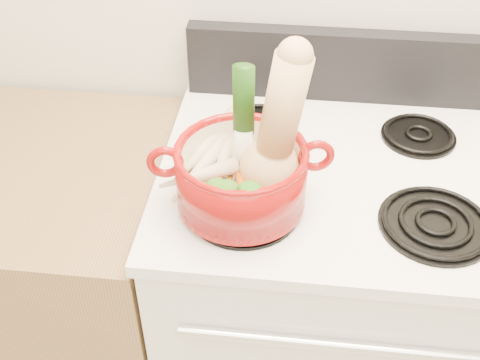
# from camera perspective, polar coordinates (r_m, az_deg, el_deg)

# --- Properties ---
(stove_body) EXTENTS (0.76, 0.65, 0.92)m
(stove_body) POSITION_cam_1_polar(r_m,az_deg,el_deg) (1.69, 7.45, -11.98)
(stove_body) COLOR silver
(stove_body) RESTS_ON floor
(cooktop) EXTENTS (0.78, 0.67, 0.03)m
(cooktop) POSITION_cam_1_polar(r_m,az_deg,el_deg) (1.35, 9.12, 0.57)
(cooktop) COLOR white
(cooktop) RESTS_ON stove_body
(control_backsplash) EXTENTS (0.76, 0.05, 0.18)m
(control_backsplash) POSITION_cam_1_polar(r_m,az_deg,el_deg) (1.54, 9.44, 10.67)
(control_backsplash) COLOR black
(control_backsplash) RESTS_ON cooktop
(oven_handle) EXTENTS (0.60, 0.02, 0.02)m
(oven_handle) POSITION_cam_1_polar(r_m,az_deg,el_deg) (1.23, 8.49, -15.19)
(oven_handle) COLOR silver
(oven_handle) RESTS_ON stove_body
(burner_front_left) EXTENTS (0.22, 0.22, 0.02)m
(burner_front_left) POSITION_cam_1_polar(r_m,az_deg,el_deg) (1.21, 0.33, -2.65)
(burner_front_left) COLOR black
(burner_front_left) RESTS_ON cooktop
(burner_front_right) EXTENTS (0.22, 0.22, 0.02)m
(burner_front_right) POSITION_cam_1_polar(r_m,az_deg,el_deg) (1.24, 18.06, -3.88)
(burner_front_right) COLOR black
(burner_front_right) RESTS_ON cooktop
(burner_back_left) EXTENTS (0.17, 0.17, 0.02)m
(burner_back_left) POSITION_cam_1_polar(r_m,az_deg,el_deg) (1.45, 1.65, 5.35)
(burner_back_left) COLOR black
(burner_back_left) RESTS_ON cooktop
(burner_back_right) EXTENTS (0.17, 0.17, 0.02)m
(burner_back_right) POSITION_cam_1_polar(r_m,az_deg,el_deg) (1.47, 16.57, 4.17)
(burner_back_right) COLOR black
(burner_back_right) RESTS_ON cooktop
(dutch_oven) EXTENTS (0.30, 0.30, 0.13)m
(dutch_oven) POSITION_cam_1_polar(r_m,az_deg,el_deg) (1.18, 0.11, 0.37)
(dutch_oven) COLOR maroon
(dutch_oven) RESTS_ON burner_front_left
(pot_handle_left) EXTENTS (0.07, 0.03, 0.07)m
(pot_handle_left) POSITION_cam_1_polar(r_m,az_deg,el_deg) (1.15, -7.12, 1.71)
(pot_handle_left) COLOR maroon
(pot_handle_left) RESTS_ON dutch_oven
(pot_handle_right) EXTENTS (0.07, 0.03, 0.07)m
(pot_handle_right) POSITION_cam_1_polar(r_m,az_deg,el_deg) (1.17, 7.25, 2.31)
(pot_handle_right) COLOR maroon
(pot_handle_right) RESTS_ON dutch_oven
(squash) EXTENTS (0.18, 0.15, 0.31)m
(squash) POSITION_cam_1_polar(r_m,az_deg,el_deg) (1.12, 3.48, 5.11)
(squash) COLOR tan
(squash) RESTS_ON dutch_oven
(leek) EXTENTS (0.04, 0.05, 0.27)m
(leek) POSITION_cam_1_polar(r_m,az_deg,el_deg) (1.15, 0.35, 5.45)
(leek) COLOR white
(leek) RESTS_ON dutch_oven
(ginger) EXTENTS (0.09, 0.07, 0.04)m
(ginger) POSITION_cam_1_polar(r_m,az_deg,el_deg) (1.25, 0.60, 2.30)
(ginger) COLOR tan
(ginger) RESTS_ON dutch_oven
(parsnip_0) EXTENTS (0.14, 0.20, 0.06)m
(parsnip_0) POSITION_cam_1_polar(r_m,az_deg,el_deg) (1.22, -2.24, 1.09)
(parsnip_0) COLOR beige
(parsnip_0) RESTS_ON dutch_oven
(parsnip_1) EXTENTS (0.14, 0.23, 0.07)m
(parsnip_1) POSITION_cam_1_polar(r_m,az_deg,el_deg) (1.21, -3.43, 1.64)
(parsnip_1) COLOR beige
(parsnip_1) RESTS_ON dutch_oven
(parsnip_2) EXTENTS (0.06, 0.22, 0.07)m
(parsnip_2) POSITION_cam_1_polar(r_m,az_deg,el_deg) (1.23, -1.48, 2.53)
(parsnip_2) COLOR beige
(parsnip_2) RESTS_ON dutch_oven
(parsnip_3) EXTENTS (0.16, 0.09, 0.05)m
(parsnip_3) POSITION_cam_1_polar(r_m,az_deg,el_deg) (1.18, -3.94, 0.57)
(parsnip_3) COLOR beige
(parsnip_3) RESTS_ON dutch_oven
(parsnip_4) EXTENTS (0.14, 0.22, 0.06)m
(parsnip_4) POSITION_cam_1_polar(r_m,az_deg,el_deg) (1.24, -3.13, 3.35)
(parsnip_4) COLOR beige
(parsnip_4) RESTS_ON dutch_oven
(carrot_0) EXTENTS (0.07, 0.16, 0.05)m
(carrot_0) POSITION_cam_1_polar(r_m,az_deg,el_deg) (1.17, -1.75, -1.22)
(carrot_0) COLOR #D4600A
(carrot_0) RESTS_ON dutch_oven
(carrot_1) EXTENTS (0.04, 0.13, 0.04)m
(carrot_1) POSITION_cam_1_polar(r_m,az_deg,el_deg) (1.16, -1.39, -1.32)
(carrot_1) COLOR #CB5F0A
(carrot_1) RESTS_ON dutch_oven
(carrot_2) EXTENTS (0.08, 0.17, 0.05)m
(carrot_2) POSITION_cam_1_polar(r_m,az_deg,el_deg) (1.16, 0.18, -0.69)
(carrot_2) COLOR #C65209
(carrot_2) RESTS_ON dutch_oven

